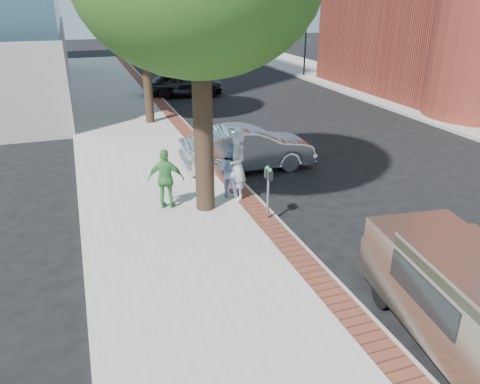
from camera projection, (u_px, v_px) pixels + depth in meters
name	position (u px, v px, depth m)	size (l,w,h in m)	color
ground	(249.00, 239.00, 11.82)	(120.00, 120.00, 0.00)	black
sidewalk	(142.00, 150.00, 18.28)	(5.00, 60.00, 0.15)	#9E9991
brick_strip	(196.00, 143.00, 18.92)	(0.60, 60.00, 0.01)	brown
curb	(205.00, 144.00, 19.06)	(0.10, 60.00, 0.15)	gray
sidewalk_far	(467.00, 117.00, 23.15)	(5.00, 60.00, 0.15)	#9E9991
signal_near	(144.00, 52.00, 30.31)	(0.70, 0.15, 3.80)	black
signal_far	(305.00, 46.00, 33.85)	(0.70, 0.15, 3.80)	black
tree_far	(142.00, 4.00, 20.01)	(4.80, 4.80, 7.14)	black
parking_meter	(268.00, 182.00, 12.17)	(0.12, 0.32, 1.47)	gray
person_gray	(237.00, 166.00, 13.45)	(0.74, 0.49, 2.03)	#BCBCC1
person_officer	(231.00, 170.00, 13.67)	(0.80, 0.62, 1.64)	#8DABDA
person_green	(166.00, 179.00, 12.91)	(1.00, 0.42, 1.71)	#469A48
sedan_silver	(248.00, 148.00, 16.28)	(1.61, 4.62, 1.52)	silver
bg_car	(183.00, 83.00, 27.98)	(1.88, 4.66, 1.59)	black
van	(469.00, 300.00, 7.89)	(2.40, 4.92, 1.75)	gray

